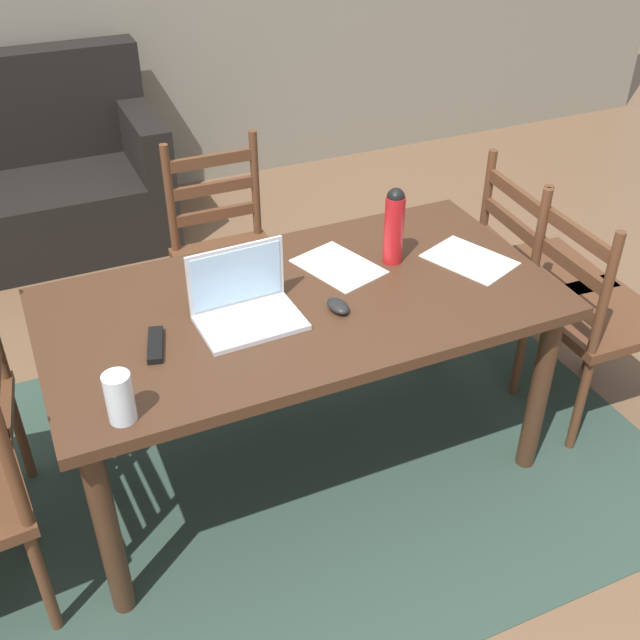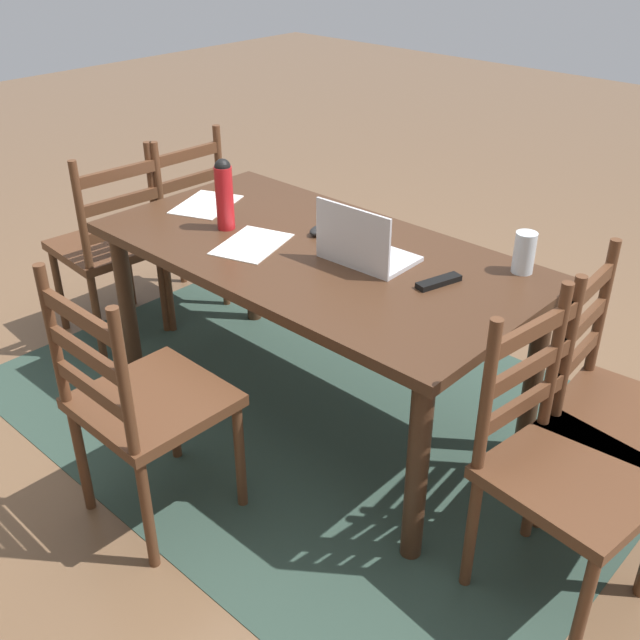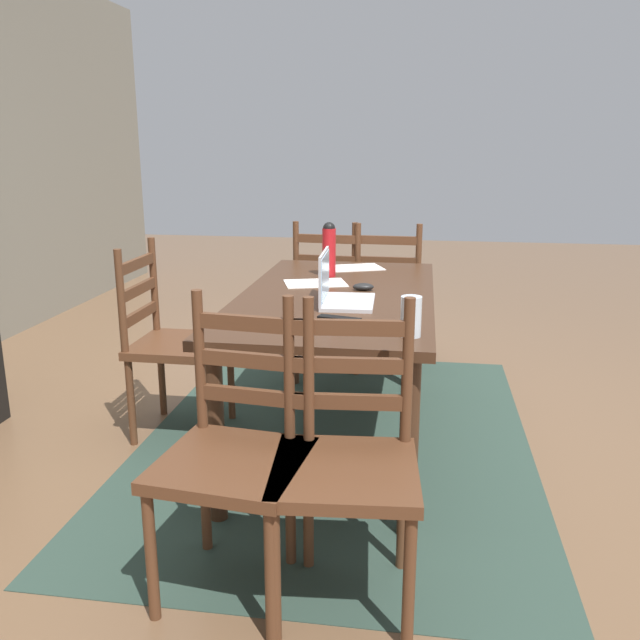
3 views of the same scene
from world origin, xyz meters
name	(u,v)px [view 1 (image 1 of 3)]	position (x,y,z in m)	size (l,w,h in m)	color
ground_plane	(304,459)	(0.00, 0.00, 0.00)	(14.00, 14.00, 0.00)	brown
area_rug	(304,458)	(0.00, 0.00, 0.00)	(2.60, 1.85, 0.01)	#2D4238
dining_table	(301,320)	(0.00, 0.00, 0.65)	(1.69, 0.88, 0.74)	#422819
chair_right_far	(535,272)	(1.14, 0.18, 0.46)	(0.47, 0.47, 0.95)	#56331E
chair_far_head	(229,258)	(0.00, 0.81, 0.46)	(0.44, 0.44, 0.95)	#56331E
chair_right_near	(592,316)	(1.14, -0.17, 0.46)	(0.45, 0.45, 0.95)	#56331E
laptop	(244,302)	(-0.20, -0.03, 0.80)	(0.33, 0.23, 0.23)	silver
water_bottle	(394,224)	(0.39, 0.09, 0.88)	(0.07, 0.07, 0.28)	red
drinking_glass	(120,398)	(-0.66, -0.35, 0.81)	(0.08, 0.08, 0.15)	silver
computer_mouse	(338,306)	(0.08, -0.11, 0.76)	(0.06, 0.10, 0.03)	black
tv_remote	(155,345)	(-0.51, -0.07, 0.75)	(0.04, 0.17, 0.02)	black
paper_stack_left	(470,260)	(0.65, -0.01, 0.74)	(0.21, 0.30, 0.00)	white
paper_stack_right	(339,266)	(0.20, 0.13, 0.74)	(0.21, 0.30, 0.00)	white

